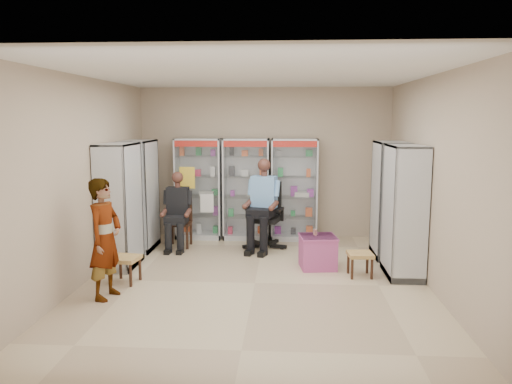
# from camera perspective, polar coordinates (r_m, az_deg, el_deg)

# --- Properties ---
(floor) EXTENTS (6.00, 6.00, 0.00)m
(floor) POSITION_cam_1_polar(r_m,az_deg,el_deg) (7.44, -0.12, -10.35)
(floor) COLOR tan
(floor) RESTS_ON ground
(room_shell) EXTENTS (5.02, 6.02, 3.01)m
(room_shell) POSITION_cam_1_polar(r_m,az_deg,el_deg) (7.05, -0.13, 4.96)
(room_shell) COLOR tan
(room_shell) RESTS_ON ground
(cabinet_back_left) EXTENTS (0.90, 0.50, 2.00)m
(cabinet_back_left) POSITION_cam_1_polar(r_m,az_deg,el_deg) (10.01, -6.54, 0.38)
(cabinet_back_left) COLOR silver
(cabinet_back_left) RESTS_ON floor
(cabinet_back_mid) EXTENTS (0.90, 0.50, 2.00)m
(cabinet_back_mid) POSITION_cam_1_polar(r_m,az_deg,el_deg) (9.89, -1.12, 0.34)
(cabinet_back_mid) COLOR #ACAFB4
(cabinet_back_mid) RESTS_ON floor
(cabinet_back_right) EXTENTS (0.90, 0.50, 2.00)m
(cabinet_back_right) POSITION_cam_1_polar(r_m,az_deg,el_deg) (9.86, 4.40, 0.28)
(cabinet_back_right) COLOR #A9ABB0
(cabinet_back_right) RESTS_ON floor
(cabinet_right_far) EXTENTS (0.90, 0.50, 2.00)m
(cabinet_right_far) POSITION_cam_1_polar(r_m,az_deg,el_deg) (8.92, 15.02, -0.85)
(cabinet_right_far) COLOR #B4B5BB
(cabinet_right_far) RESTS_ON floor
(cabinet_right_near) EXTENTS (0.90, 0.50, 2.00)m
(cabinet_right_near) POSITION_cam_1_polar(r_m,az_deg,el_deg) (7.86, 16.59, -2.15)
(cabinet_right_near) COLOR #9E9FA5
(cabinet_right_near) RESTS_ON floor
(cabinet_left_far) EXTENTS (0.90, 0.50, 2.00)m
(cabinet_left_far) POSITION_cam_1_polar(r_m,az_deg,el_deg) (9.33, -13.18, -0.38)
(cabinet_left_far) COLOR #A3A5AA
(cabinet_left_far) RESTS_ON floor
(cabinet_left_near) EXTENTS (0.90, 0.50, 2.00)m
(cabinet_left_near) POSITION_cam_1_polar(r_m,az_deg,el_deg) (8.30, -15.36, -1.55)
(cabinet_left_near) COLOR #ADAFB4
(cabinet_left_near) RESTS_ON floor
(wooden_chair) EXTENTS (0.42, 0.42, 0.94)m
(wooden_chair) POSITION_cam_1_polar(r_m,az_deg,el_deg) (9.45, -8.76, -3.42)
(wooden_chair) COLOR black
(wooden_chair) RESTS_ON floor
(seated_customer) EXTENTS (0.44, 0.60, 1.34)m
(seated_customer) POSITION_cam_1_polar(r_m,az_deg,el_deg) (9.36, -8.85, -2.28)
(seated_customer) COLOR black
(seated_customer) RESTS_ON floor
(office_chair) EXTENTS (0.82, 0.82, 1.23)m
(office_chair) POSITION_cam_1_polar(r_m,az_deg,el_deg) (9.22, 0.98, -2.68)
(office_chair) COLOR black
(office_chair) RESTS_ON floor
(seated_shopkeeper) EXTENTS (0.68, 0.83, 1.57)m
(seated_shopkeeper) POSITION_cam_1_polar(r_m,az_deg,el_deg) (9.14, 0.97, -1.71)
(seated_shopkeeper) COLOR #6AA7D2
(seated_shopkeeper) RESTS_ON floor
(pink_trunk) EXTENTS (0.61, 0.59, 0.53)m
(pink_trunk) POSITION_cam_1_polar(r_m,az_deg,el_deg) (8.14, 7.07, -6.81)
(pink_trunk) COLOR #C14D89
(pink_trunk) RESTS_ON floor
(tea_glass) EXTENTS (0.07, 0.07, 0.10)m
(tea_glass) POSITION_cam_1_polar(r_m,az_deg,el_deg) (8.12, 6.79, -4.56)
(tea_glass) COLOR #5F2D08
(tea_glass) RESTS_ON pink_trunk
(woven_stool_a) EXTENTS (0.40, 0.40, 0.37)m
(woven_stool_a) POSITION_cam_1_polar(r_m,az_deg,el_deg) (7.85, 11.79, -8.11)
(woven_stool_a) COLOR olive
(woven_stool_a) RESTS_ON floor
(woven_stool_b) EXTENTS (0.44, 0.44, 0.39)m
(woven_stool_b) POSITION_cam_1_polar(r_m,az_deg,el_deg) (7.64, -14.70, -8.58)
(woven_stool_b) COLOR #AB9248
(woven_stool_b) RESTS_ON floor
(standing_man) EXTENTS (0.50, 0.66, 1.62)m
(standing_man) POSITION_cam_1_polar(r_m,az_deg,el_deg) (6.95, -16.86, -5.14)
(standing_man) COLOR gray
(standing_man) RESTS_ON floor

